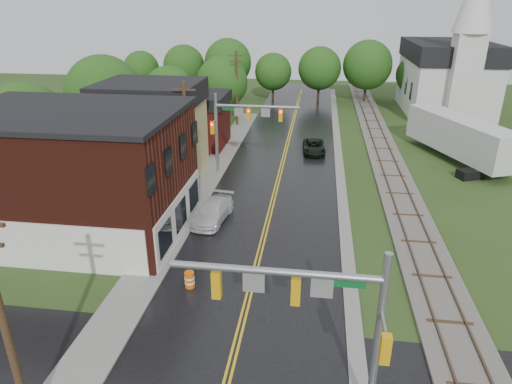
% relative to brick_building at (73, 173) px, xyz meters
% --- Properties ---
extents(main_road, '(10.00, 90.00, 0.02)m').
position_rel_brick_building_xyz_m(main_road, '(12.48, 15.00, -4.15)').
color(main_road, black).
rests_on(main_road, ground).
extents(curb_right, '(0.80, 70.00, 0.12)m').
position_rel_brick_building_xyz_m(curb_right, '(17.88, 20.00, -4.15)').
color(curb_right, gray).
rests_on(curb_right, ground).
extents(sidewalk_left, '(2.40, 50.00, 0.12)m').
position_rel_brick_building_xyz_m(sidewalk_left, '(6.28, 10.00, -4.15)').
color(sidewalk_left, gray).
rests_on(sidewalk_left, ground).
extents(brick_building, '(14.30, 10.30, 8.30)m').
position_rel_brick_building_xyz_m(brick_building, '(0.00, 0.00, 0.00)').
color(brick_building, '#45160E').
rests_on(brick_building, ground).
extents(yellow_house, '(8.00, 7.00, 6.40)m').
position_rel_brick_building_xyz_m(yellow_house, '(1.48, 11.00, -0.95)').
color(yellow_house, tan).
rests_on(yellow_house, ground).
extents(darkred_building, '(7.00, 6.00, 4.40)m').
position_rel_brick_building_xyz_m(darkred_building, '(2.48, 20.00, -1.95)').
color(darkred_building, '#3F0F0C').
rests_on(darkred_building, ground).
extents(church, '(10.40, 18.40, 20.00)m').
position_rel_brick_building_xyz_m(church, '(32.48, 38.74, 1.68)').
color(church, silver).
rests_on(church, ground).
extents(railroad, '(3.20, 80.00, 0.30)m').
position_rel_brick_building_xyz_m(railroad, '(22.48, 20.00, -4.05)').
color(railroad, '#59544C').
rests_on(railroad, ground).
extents(traffic_signal_near, '(7.34, 0.30, 7.20)m').
position_rel_brick_building_xyz_m(traffic_signal_near, '(15.96, -13.00, 0.82)').
color(traffic_signal_near, gray).
rests_on(traffic_signal_near, ground).
extents(traffic_signal_far, '(7.34, 0.43, 7.20)m').
position_rel_brick_building_xyz_m(traffic_signal_far, '(9.01, 12.00, 0.82)').
color(traffic_signal_far, gray).
rests_on(traffic_signal_far, ground).
extents(utility_pole_a, '(1.80, 0.28, 9.00)m').
position_rel_brick_building_xyz_m(utility_pole_a, '(5.68, -15.00, 0.57)').
color(utility_pole_a, '#382616').
rests_on(utility_pole_a, ground).
extents(utility_pole_b, '(1.80, 0.28, 9.00)m').
position_rel_brick_building_xyz_m(utility_pole_b, '(5.68, 7.00, 0.57)').
color(utility_pole_b, '#382616').
rests_on(utility_pole_b, ground).
extents(utility_pole_c, '(1.80, 0.28, 9.00)m').
position_rel_brick_building_xyz_m(utility_pole_c, '(5.68, 29.00, 0.57)').
color(utility_pole_c, '#382616').
rests_on(utility_pole_c, ground).
extents(tree_left_a, '(6.80, 6.80, 8.67)m').
position_rel_brick_building_xyz_m(tree_left_a, '(-7.36, 6.90, 0.96)').
color(tree_left_a, black).
rests_on(tree_left_a, ground).
extents(tree_left_b, '(7.60, 7.60, 9.69)m').
position_rel_brick_building_xyz_m(tree_left_b, '(-5.36, 16.90, 1.57)').
color(tree_left_b, black).
rests_on(tree_left_b, ground).
extents(tree_left_c, '(6.00, 6.00, 7.65)m').
position_rel_brick_building_xyz_m(tree_left_c, '(-1.36, 24.90, 0.36)').
color(tree_left_c, black).
rests_on(tree_left_c, ground).
extents(tree_left_e, '(6.40, 6.40, 8.16)m').
position_rel_brick_building_xyz_m(tree_left_e, '(3.64, 30.90, 0.66)').
color(tree_left_e, black).
rests_on(tree_left_e, ground).
extents(suv_dark, '(2.45, 4.78, 1.29)m').
position_rel_brick_building_xyz_m(suv_dark, '(15.39, 19.16, -3.51)').
color(suv_dark, black).
rests_on(suv_dark, ground).
extents(pickup_white, '(2.59, 5.08, 1.41)m').
position_rel_brick_building_xyz_m(pickup_white, '(8.59, 2.57, -3.45)').
color(pickup_white, silver).
rests_on(pickup_white, ground).
extents(semi_trailer, '(7.74, 13.55, 4.16)m').
position_rel_brick_building_xyz_m(semi_trailer, '(29.18, 18.75, -1.70)').
color(semi_trailer, black).
rests_on(semi_trailer, ground).
extents(construction_barrel, '(0.59, 0.59, 0.95)m').
position_rel_brick_building_xyz_m(construction_barrel, '(9.17, -5.61, -3.68)').
color(construction_barrel, '#DC5F09').
rests_on(construction_barrel, ground).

